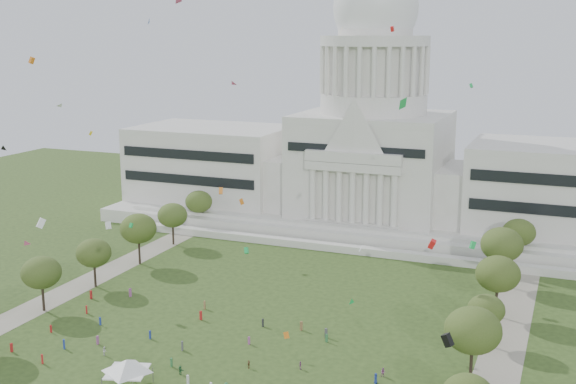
{
  "coord_description": "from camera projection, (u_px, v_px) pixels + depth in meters",
  "views": [
    {
      "loc": [
        57.45,
        -97.74,
        57.5
      ],
      "look_at": [
        0.0,
        45.0,
        24.0
      ],
      "focal_mm": 45.0,
      "sensor_mm": 36.0,
      "label": 1
    }
  ],
  "objects": [
    {
      "name": "row_tree_r_6",
      "position": [
        519.0,
        232.0,
        183.1
      ],
      "size": [
        8.42,
        8.42,
        11.97
      ],
      "color": "black",
      "rests_on": "ground"
    },
    {
      "name": "person_8",
      "position": [
        105.0,
        351.0,
        132.24
      ],
      "size": [
        0.95,
        0.86,
        1.67
      ],
      "primitive_type": "imported",
      "rotation": [
        0.0,
        0.0,
        2.56
      ],
      "color": "silver",
      "rests_on": "ground"
    },
    {
      "name": "row_tree_l_3",
      "position": [
        94.0,
        253.0,
        166.87
      ],
      "size": [
        8.12,
        8.12,
        11.55
      ],
      "color": "black",
      "rests_on": "ground"
    },
    {
      "name": "person_5",
      "position": [
        180.0,
        370.0,
        124.75
      ],
      "size": [
        1.64,
        1.15,
        1.64
      ],
      "primitive_type": "imported",
      "rotation": [
        0.0,
        0.0,
        2.75
      ],
      "color": "#33723F",
      "rests_on": "ground"
    },
    {
      "name": "row_tree_l_5",
      "position": [
        172.0,
        215.0,
        200.86
      ],
      "size": [
        8.33,
        8.33,
        11.85
      ],
      "color": "black",
      "rests_on": "ground"
    },
    {
      "name": "row_tree_l_6",
      "position": [
        199.0,
        202.0,
        217.93
      ],
      "size": [
        8.19,
        8.19,
        11.64
      ],
      "color": "black",
      "rests_on": "ground"
    },
    {
      "name": "row_tree_r_2",
      "position": [
        473.0,
        330.0,
        119.43
      ],
      "size": [
        9.55,
        9.55,
        13.58
      ],
      "color": "black",
      "rests_on": "ground"
    },
    {
      "name": "path_right",
      "position": [
        501.0,
        357.0,
        131.47
      ],
      "size": [
        8.0,
        160.0,
        0.04
      ],
      "primitive_type": "cube",
      "color": "gray",
      "rests_on": "ground"
    },
    {
      "name": "row_tree_l_2",
      "position": [
        41.0,
        273.0,
        152.09
      ],
      "size": [
        8.42,
        8.42,
        11.97
      ],
      "color": "black",
      "rests_on": "ground"
    },
    {
      "name": "row_tree_r_3",
      "position": [
        486.0,
        310.0,
        135.34
      ],
      "size": [
        7.01,
        7.01,
        9.98
      ],
      "color": "black",
      "rests_on": "ground"
    },
    {
      "name": "person_2",
      "position": [
        383.0,
        372.0,
        123.89
      ],
      "size": [
        0.92,
        0.73,
        1.65
      ],
      "primitive_type": "imported",
      "rotation": [
        0.0,
        0.0,
        0.33
      ],
      "color": "#994C8C",
      "rests_on": "ground"
    },
    {
      "name": "ground",
      "position": [
        189.0,
        383.0,
        121.79
      ],
      "size": [
        400.0,
        400.0,
        0.0
      ],
      "primitive_type": "plane",
      "color": "#2E421A",
      "rests_on": "ground"
    },
    {
      "name": "person_10",
      "position": [
        300.0,
        365.0,
        126.73
      ],
      "size": [
        0.75,
        0.98,
        1.48
      ],
      "primitive_type": "imported",
      "rotation": [
        0.0,
        0.0,
        1.93
      ],
      "color": "#994C8C",
      "rests_on": "ground"
    },
    {
      "name": "person_4",
      "position": [
        249.0,
        364.0,
        127.08
      ],
      "size": [
        0.55,
        0.95,
        1.59
      ],
      "primitive_type": "imported",
      "rotation": [
        0.0,
        0.0,
        4.67
      ],
      "color": "olive",
      "rests_on": "ground"
    },
    {
      "name": "path_left",
      "position": [
        71.0,
        290.0,
        166.49
      ],
      "size": [
        8.0,
        160.0,
        0.04
      ],
      "primitive_type": "cube",
      "color": "gray",
      "rests_on": "ground"
    },
    {
      "name": "event_tent",
      "position": [
        127.0,
        365.0,
        119.66
      ],
      "size": [
        11.25,
        11.25,
        5.04
      ],
      "color": "#4C4C4C",
      "rests_on": "ground"
    },
    {
      "name": "row_tree_r_4",
      "position": [
        498.0,
        274.0,
        148.84
      ],
      "size": [
        9.19,
        9.19,
        13.06
      ],
      "color": "black",
      "rests_on": "ground"
    },
    {
      "name": "row_tree_l_4",
      "position": [
        138.0,
        229.0,
        183.39
      ],
      "size": [
        9.29,
        9.29,
        13.21
      ],
      "color": "black",
      "rests_on": "ground"
    },
    {
      "name": "kite_swarm",
      "position": [
        254.0,
        226.0,
        124.31
      ],
      "size": [
        86.73,
        106.67,
        61.71
      ],
      "color": "green",
      "rests_on": "ground"
    },
    {
      "name": "capitol",
      "position": [
        372.0,
        153.0,
        220.01
      ],
      "size": [
        160.0,
        64.5,
        91.3
      ],
      "color": "silver",
      "rests_on": "ground"
    },
    {
      "name": "row_tree_r_5",
      "position": [
        502.0,
        245.0,
        167.44
      ],
      "size": [
        9.82,
        9.82,
        13.96
      ],
      "color": "black",
      "rests_on": "ground"
    },
    {
      "name": "person_0",
      "position": [
        376.0,
        378.0,
        121.58
      ],
      "size": [
        0.88,
        1.04,
        1.81
      ],
      "primitive_type": "imported",
      "rotation": [
        0.0,
        0.0,
        5.12
      ],
      "color": "navy",
      "rests_on": "ground"
    },
    {
      "name": "distant_crowd",
      "position": [
        168.0,
        332.0,
        140.76
      ],
      "size": [
        61.26,
        35.09,
        1.95
      ],
      "color": "#B21E1E",
      "rests_on": "ground"
    }
  ]
}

